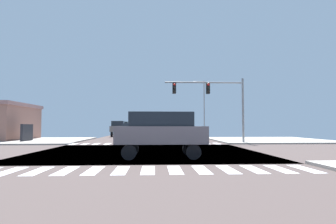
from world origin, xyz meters
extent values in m
cube|color=#473A38|center=(0.00, 0.00, -0.03)|extent=(14.00, 90.00, 0.05)
cube|color=#473A38|center=(0.00, 0.00, -0.03)|extent=(90.00, 12.00, 0.05)
cube|color=#A09B91|center=(13.00, 12.00, 0.07)|extent=(12.00, 12.00, 0.14)
cube|color=#A49C92|center=(-13.00, 12.00, 0.07)|extent=(12.00, 12.00, 0.14)
cube|color=silver|center=(-4.75, -7.30, 0.00)|extent=(0.50, 2.00, 0.01)
cube|color=silver|center=(-3.75, -7.30, 0.00)|extent=(0.50, 2.00, 0.01)
cube|color=silver|center=(-2.75, -7.30, 0.00)|extent=(0.50, 2.00, 0.01)
cube|color=silver|center=(-1.75, -7.30, 0.00)|extent=(0.50, 2.00, 0.01)
cube|color=silver|center=(-0.75, -7.30, 0.00)|extent=(0.50, 2.00, 0.01)
cube|color=silver|center=(0.25, -7.30, 0.00)|extent=(0.50, 2.00, 0.01)
cube|color=silver|center=(1.25, -7.30, 0.00)|extent=(0.50, 2.00, 0.01)
cube|color=silver|center=(2.25, -7.30, 0.00)|extent=(0.50, 2.00, 0.01)
cube|color=silver|center=(3.25, -7.30, 0.00)|extent=(0.50, 2.00, 0.01)
cube|color=silver|center=(4.25, -7.30, 0.00)|extent=(0.50, 2.00, 0.01)
cube|color=silver|center=(5.25, -7.30, 0.00)|extent=(0.50, 2.00, 0.01)
cube|color=silver|center=(6.25, -7.30, 0.00)|extent=(0.50, 2.00, 0.01)
cube|color=silver|center=(-6.75, 7.30, 0.00)|extent=(0.50, 2.00, 0.01)
cube|color=silver|center=(-5.75, 7.30, 0.00)|extent=(0.50, 2.00, 0.01)
cube|color=silver|center=(-4.75, 7.30, 0.00)|extent=(0.50, 2.00, 0.01)
cube|color=silver|center=(-3.75, 7.30, 0.00)|extent=(0.50, 2.00, 0.01)
cube|color=silver|center=(-2.75, 7.30, 0.00)|extent=(0.50, 2.00, 0.01)
cube|color=silver|center=(-1.75, 7.30, 0.00)|extent=(0.50, 2.00, 0.01)
cube|color=silver|center=(-0.75, 7.30, 0.00)|extent=(0.50, 2.00, 0.01)
cube|color=silver|center=(0.25, 7.30, 0.00)|extent=(0.50, 2.00, 0.01)
cube|color=silver|center=(1.25, 7.30, 0.00)|extent=(0.50, 2.00, 0.01)
cube|color=silver|center=(2.25, 7.30, 0.00)|extent=(0.50, 2.00, 0.01)
cube|color=silver|center=(3.25, 7.30, 0.00)|extent=(0.50, 2.00, 0.01)
cube|color=silver|center=(4.25, 7.30, 0.00)|extent=(0.50, 2.00, 0.01)
cube|color=silver|center=(5.25, 7.30, 0.00)|extent=(0.50, 2.00, 0.01)
cube|color=silver|center=(6.25, 7.30, 0.00)|extent=(0.50, 2.00, 0.01)
cylinder|color=gray|center=(8.67, 7.05, 3.02)|extent=(0.20, 0.20, 6.03)
cylinder|color=gray|center=(5.05, 7.05, 5.63)|extent=(7.25, 0.14, 0.14)
cube|color=black|center=(5.41, 7.05, 5.08)|extent=(0.32, 0.40, 1.00)
sphere|color=red|center=(5.41, 6.80, 5.39)|extent=(0.22, 0.22, 0.22)
sphere|color=black|center=(5.41, 6.80, 5.08)|extent=(0.22, 0.22, 0.22)
sphere|color=black|center=(5.41, 6.80, 4.77)|extent=(0.22, 0.22, 0.22)
cube|color=black|center=(2.29, 7.05, 5.08)|extent=(0.32, 0.40, 1.00)
sphere|color=red|center=(2.29, 6.80, 5.39)|extent=(0.22, 0.22, 0.22)
sphere|color=black|center=(2.29, 6.80, 5.08)|extent=(0.22, 0.22, 0.22)
sphere|color=black|center=(2.29, 6.80, 4.77)|extent=(0.22, 0.22, 0.22)
cylinder|color=gray|center=(7.84, 21.95, 4.15)|extent=(0.16, 0.16, 8.30)
cylinder|color=gray|center=(7.14, 21.95, 8.20)|extent=(1.40, 0.10, 0.10)
ellipsoid|color=silver|center=(6.44, 21.95, 8.15)|extent=(0.60, 0.32, 0.20)
cube|color=black|center=(-12.25, 10.21, 0.90)|extent=(0.24, 2.20, 1.80)
cylinder|color=black|center=(-0.74, -4.28, 0.37)|extent=(0.74, 0.26, 0.74)
cylinder|color=black|center=(-0.74, -2.72, 0.37)|extent=(0.74, 0.26, 0.74)
cylinder|color=black|center=(2.39, -4.28, 0.37)|extent=(0.74, 0.26, 0.74)
cylinder|color=black|center=(2.39, -2.72, 0.37)|extent=(0.74, 0.26, 0.74)
cube|color=#5E545A|center=(0.83, -3.50, 1.18)|extent=(4.60, 1.96, 0.88)
cube|color=black|center=(0.83, -3.50, 1.98)|extent=(3.22, 1.69, 0.72)
cylinder|color=black|center=(-4.20, 22.71, 0.37)|extent=(0.26, 0.74, 0.74)
cylinder|color=black|center=(-5.80, 22.71, 0.37)|extent=(0.26, 0.74, 0.74)
cylinder|color=black|center=(-4.20, 26.18, 0.37)|extent=(0.26, 0.74, 0.74)
cylinder|color=black|center=(-5.80, 26.18, 0.37)|extent=(0.26, 0.74, 0.74)
cube|color=#605A58|center=(-5.00, 24.45, 1.17)|extent=(2.00, 5.10, 0.86)
cube|color=black|center=(-5.00, 23.55, 1.97)|extent=(1.76, 1.78, 0.75)
cylinder|color=black|center=(-4.22, 29.48, 0.37)|extent=(0.26, 0.74, 0.74)
cylinder|color=black|center=(-5.78, 29.48, 0.37)|extent=(0.26, 0.74, 0.74)
cylinder|color=black|center=(-4.22, 32.61, 0.37)|extent=(0.26, 0.74, 0.74)
cylinder|color=black|center=(-5.78, 32.61, 0.37)|extent=(0.26, 0.74, 0.74)
cube|color=gold|center=(-5.00, 31.04, 1.18)|extent=(1.96, 4.60, 0.88)
cube|color=black|center=(-5.00, 31.04, 1.98)|extent=(1.69, 3.22, 0.72)
cylinder|color=black|center=(-1.20, 23.35, 0.37)|extent=(0.26, 0.74, 0.74)
cylinder|color=black|center=(-2.80, 23.35, 0.37)|extent=(0.26, 0.74, 0.74)
cylinder|color=black|center=(-1.20, 26.82, 0.37)|extent=(0.26, 0.74, 0.74)
cylinder|color=black|center=(-2.80, 26.82, 0.37)|extent=(0.26, 0.74, 0.74)
cube|color=slate|center=(-2.00, 25.08, 1.17)|extent=(2.00, 5.10, 0.86)
cube|color=black|center=(-2.00, 24.19, 1.97)|extent=(1.76, 1.78, 0.75)
cylinder|color=black|center=(-1.28, 9.59, 0.34)|extent=(0.26, 0.68, 0.68)
cylinder|color=black|center=(-2.72, 9.59, 0.34)|extent=(0.26, 0.68, 0.68)
cylinder|color=black|center=(-1.28, 12.51, 0.34)|extent=(0.26, 0.68, 0.68)
cylinder|color=black|center=(-2.72, 12.51, 0.34)|extent=(0.26, 0.68, 0.68)
cube|color=silver|center=(-2.00, 11.05, 1.01)|extent=(1.80, 4.30, 0.66)
cube|color=black|center=(-2.00, 11.05, 1.61)|extent=(1.55, 2.24, 0.54)
camera|label=1|loc=(0.48, -17.42, 1.65)|focal=28.81mm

